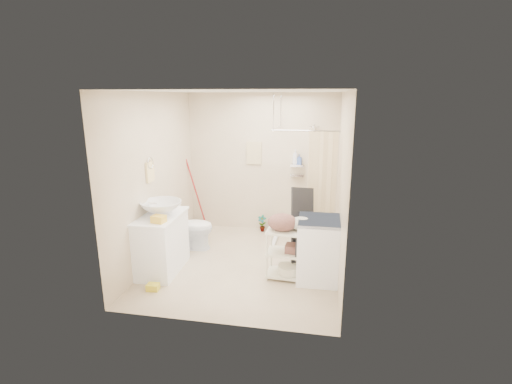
{
  "coord_description": "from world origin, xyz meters",
  "views": [
    {
      "loc": [
        1.13,
        -5.2,
        2.54
      ],
      "look_at": [
        0.13,
        0.25,
        1.1
      ],
      "focal_mm": 26.0,
      "sensor_mm": 36.0,
      "label": 1
    }
  ],
  "objects_px": {
    "washing_machine": "(320,249)",
    "laundry_rack": "(289,249)",
    "vanity": "(162,243)",
    "toilet": "(190,226)"
  },
  "relations": [
    {
      "from": "vanity",
      "to": "toilet",
      "type": "xyz_separation_m",
      "value": [
        0.12,
        0.87,
        -0.04
      ]
    },
    {
      "from": "toilet",
      "to": "washing_machine",
      "type": "height_order",
      "value": "washing_machine"
    },
    {
      "from": "washing_machine",
      "to": "laundry_rack",
      "type": "height_order",
      "value": "washing_machine"
    },
    {
      "from": "vanity",
      "to": "laundry_rack",
      "type": "xyz_separation_m",
      "value": [
        1.88,
        0.1,
        0.0
      ]
    },
    {
      "from": "vanity",
      "to": "laundry_rack",
      "type": "height_order",
      "value": "laundry_rack"
    },
    {
      "from": "washing_machine",
      "to": "laundry_rack",
      "type": "distance_m",
      "value": 0.42
    },
    {
      "from": "toilet",
      "to": "washing_machine",
      "type": "distance_m",
      "value": 2.3
    },
    {
      "from": "vanity",
      "to": "laundry_rack",
      "type": "bearing_deg",
      "value": 1.35
    },
    {
      "from": "vanity",
      "to": "washing_machine",
      "type": "distance_m",
      "value": 2.3
    },
    {
      "from": "toilet",
      "to": "laundry_rack",
      "type": "height_order",
      "value": "laundry_rack"
    }
  ]
}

